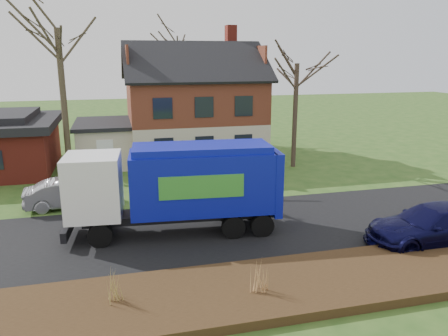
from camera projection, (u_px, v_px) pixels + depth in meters
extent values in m
plane|color=#294D19|center=(208.00, 231.00, 18.35)|extent=(120.00, 120.00, 0.00)
cube|color=black|center=(208.00, 231.00, 18.35)|extent=(80.00, 7.00, 0.02)
cube|color=black|center=(244.00, 292.00, 13.34)|extent=(80.00, 3.50, 0.30)
cube|color=beige|center=(194.00, 138.00, 31.63)|extent=(9.00, 7.50, 2.70)
cube|color=#522417|center=(193.00, 100.00, 30.94)|extent=(9.00, 7.50, 2.80)
cube|color=maroon|center=(231.00, 37.00, 31.50)|extent=(0.70, 0.90, 1.60)
cube|color=beige|center=(106.00, 144.00, 29.70)|extent=(3.50, 5.50, 2.60)
cube|color=black|center=(104.00, 123.00, 29.35)|extent=(3.90, 5.90, 0.24)
cylinder|color=black|center=(100.00, 235.00, 16.70)|extent=(0.97, 0.40, 0.95)
cylinder|color=black|center=(105.00, 218.00, 18.53)|extent=(0.97, 0.40, 0.95)
cylinder|color=black|center=(233.00, 227.00, 17.52)|extent=(0.97, 0.40, 0.95)
cylinder|color=black|center=(226.00, 211.00, 19.35)|extent=(0.97, 0.40, 0.95)
cylinder|color=black|center=(262.00, 225.00, 17.71)|extent=(0.97, 0.40, 0.95)
cylinder|color=black|center=(252.00, 209.00, 19.53)|extent=(0.97, 0.40, 0.95)
cube|color=black|center=(182.00, 215.00, 18.04)|extent=(7.90, 1.75, 0.32)
cube|color=white|center=(94.00, 186.00, 17.15)|extent=(2.28, 2.45, 2.46)
cube|color=black|center=(67.00, 184.00, 16.96)|extent=(0.24, 2.00, 0.82)
cube|color=black|center=(69.00, 227.00, 17.40)|extent=(0.42, 2.29, 0.41)
cube|color=#0C1499|center=(202.00, 181.00, 17.83)|extent=(5.91, 2.75, 2.46)
cube|color=#0C1499|center=(202.00, 148.00, 17.48)|extent=(5.62, 2.46, 0.27)
cube|color=#0C1499|center=(272.00, 180.00, 18.31)|extent=(0.51, 2.34, 2.64)
cube|color=green|center=(202.00, 187.00, 16.67)|extent=(3.27, 0.31, 0.91)
cube|color=green|center=(196.00, 172.00, 18.89)|extent=(3.27, 0.31, 0.91)
imported|color=#97989E|center=(70.00, 193.00, 21.11)|extent=(4.33, 1.90, 1.38)
imported|color=black|center=(433.00, 225.00, 16.91)|extent=(5.38, 2.23, 1.55)
cylinder|color=#463B2A|center=(64.00, 105.00, 25.43)|extent=(0.36, 0.36, 8.66)
cylinder|color=#3D2F24|center=(295.00, 116.00, 28.20)|extent=(0.31, 0.31, 6.68)
cylinder|color=#3C3124|center=(179.00, 91.00, 38.39)|extent=(0.31, 0.31, 8.26)
cone|color=#A58A48|center=(112.00, 286.00, 12.44)|extent=(0.04, 0.04, 0.98)
cone|color=#A58A48|center=(106.00, 286.00, 12.40)|extent=(0.04, 0.04, 0.98)
cone|color=#A58A48|center=(118.00, 285.00, 12.48)|extent=(0.04, 0.04, 0.98)
cone|color=#A58A48|center=(112.00, 283.00, 12.56)|extent=(0.04, 0.04, 0.98)
cone|color=#A58A48|center=(112.00, 288.00, 12.31)|extent=(0.04, 0.04, 0.98)
cone|color=tan|center=(259.00, 276.00, 12.94)|extent=(0.04, 0.04, 1.05)
cone|color=tan|center=(254.00, 276.00, 12.90)|extent=(0.04, 0.04, 1.05)
cone|color=tan|center=(265.00, 275.00, 12.97)|extent=(0.04, 0.04, 1.05)
cone|color=tan|center=(258.00, 274.00, 13.06)|extent=(0.04, 0.04, 1.05)
cone|color=tan|center=(261.00, 278.00, 12.81)|extent=(0.04, 0.04, 1.05)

